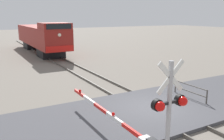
{
  "coord_description": "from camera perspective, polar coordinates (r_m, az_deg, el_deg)",
  "views": [
    {
      "loc": [
        -7.83,
        -9.51,
        4.91
      ],
      "look_at": [
        -0.96,
        2.68,
        1.76
      ],
      "focal_mm": 39.43,
      "sensor_mm": 36.0,
      "label": 1
    }
  ],
  "objects": [
    {
      "name": "ground_plane",
      "position": [
        13.26,
        9.47,
        -9.21
      ],
      "size": [
        160.0,
        160.0,
        0.0
      ],
      "primitive_type": "plane",
      "color": "slate"
    },
    {
      "name": "rail_track_left",
      "position": [
        12.82,
        6.94,
        -9.55
      ],
      "size": [
        0.08,
        80.0,
        0.15
      ],
      "primitive_type": "cube",
      "color": "#59544C",
      "rests_on": "ground_plane"
    },
    {
      "name": "rail_track_right",
      "position": [
        13.67,
        11.85,
        -8.3
      ],
      "size": [
        0.08,
        80.0,
        0.15
      ],
      "primitive_type": "cube",
      "color": "#59544C",
      "rests_on": "ground_plane"
    },
    {
      "name": "road_surface",
      "position": [
        13.23,
        9.48,
        -8.87
      ],
      "size": [
        36.0,
        5.74,
        0.17
      ],
      "primitive_type": "cube",
      "color": "#47474C",
      "rests_on": "ground_plane"
    },
    {
      "name": "locomotive",
      "position": [
        33.82,
        -16.04,
        7.4
      ],
      "size": [
        3.09,
        16.32,
        4.06
      ],
      "color": "black",
      "rests_on": "ground_plane"
    },
    {
      "name": "crossing_signal",
      "position": [
        7.24,
        13.16,
        -9.03
      ],
      "size": [
        1.18,
        0.33,
        3.71
      ],
      "color": "#ADADB2",
      "rests_on": "ground_plane"
    },
    {
      "name": "crossing_gate",
      "position": [
        8.99,
        3.83,
        -14.72
      ],
      "size": [
        0.36,
        6.69,
        1.22
      ],
      "color": "silver",
      "rests_on": "ground_plane"
    },
    {
      "name": "guard_railing",
      "position": [
        15.08,
        17.65,
        -4.46
      ],
      "size": [
        0.08,
        2.48,
        0.95
      ],
      "color": "#4C4742",
      "rests_on": "ground_plane"
    }
  ]
}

